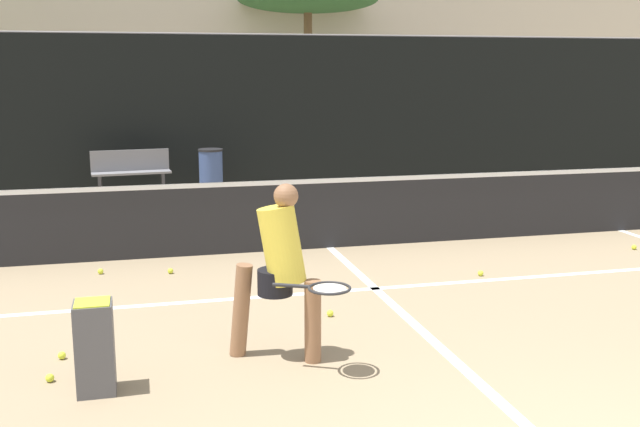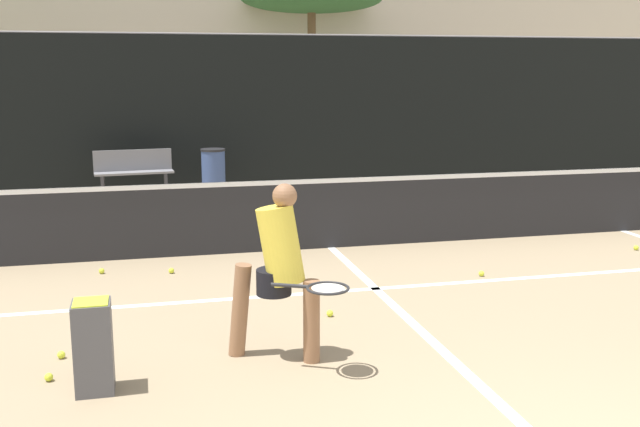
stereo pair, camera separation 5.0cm
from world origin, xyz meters
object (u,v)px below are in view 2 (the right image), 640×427
Objects in this scene: player_practicing at (279,266)px; trash_bin at (213,171)px; courtside_bench at (134,171)px; parked_car at (257,139)px; ball_hopper at (93,345)px.

player_practicing is 1.75× the size of trash_bin.
player_practicing reaches higher than courtside_bench.
courtside_bench is 5.48m from parked_car.
ball_hopper is at bearing -141.48° from player_practicing.
player_practicing is at bearing -98.10° from parked_car.
courtside_bench is 1.51m from trash_bin.
player_practicing reaches higher than trash_bin.
courtside_bench reaches higher than trash_bin.
courtside_bench is at bearing 178.03° from trash_bin.
parked_car reaches higher than ball_hopper.
courtside_bench reaches higher than ball_hopper.
parked_car reaches higher than courtside_bench.
trash_bin is 4.84m from parked_car.
parked_car is (1.58, 4.57, 0.17)m from trash_bin.
player_practicing is 1.00× the size of courtside_bench.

